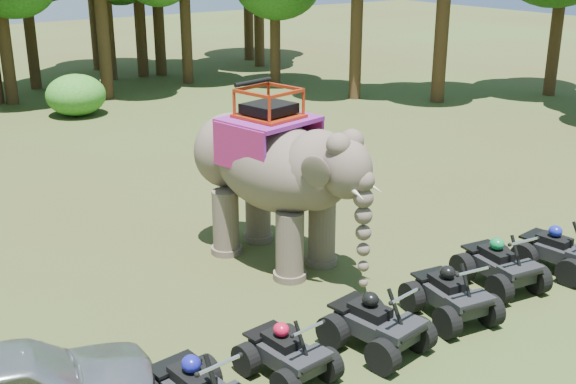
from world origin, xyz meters
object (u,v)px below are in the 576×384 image
elephant (273,175)px  atv_2 (377,316)px  atv_5 (560,244)px  atv_4 (501,259)px  atv_1 (287,346)px  atv_0 (198,384)px  atv_3 (451,288)px

elephant → atv_2: (-0.70, -4.26, -1.35)m
elephant → atv_5: size_ratio=2.82×
atv_4 → atv_5: size_ratio=1.03×
atv_1 → atv_5: (7.21, -0.11, 0.04)m
atv_4 → atv_1: bearing=-170.2°
elephant → atv_2: size_ratio=2.72×
atv_0 → atv_4: size_ratio=1.02×
atv_0 → atv_4: 7.30m
elephant → atv_4: 5.15m
atv_2 → atv_4: 3.75m
atv_2 → atv_3: size_ratio=1.03×
elephant → atv_3: size_ratio=2.79×
atv_0 → atv_2: atv_0 is taller
atv_0 → atv_3: bearing=-5.7°
elephant → atv_2: 4.52m
atv_4 → atv_2: bearing=-166.5°
atv_3 → atv_5: bearing=10.3°
atv_1 → atv_0: bearing=-179.3°
atv_0 → atv_4: (7.29, 0.34, -0.01)m
atv_2 → atv_5: 5.42m
atv_0 → atv_4: atv_0 is taller
atv_1 → atv_5: 7.21m
atv_0 → atv_5: size_ratio=1.04×
atv_0 → atv_5: atv_0 is taller
elephant → atv_4: size_ratio=2.75×
atv_0 → atv_3: atv_0 is taller
atv_3 → atv_4: bearing=18.9°
atv_3 → atv_5: size_ratio=1.01×
atv_0 → elephant: bearing=39.3°
atv_1 → atv_2: (1.79, -0.20, 0.07)m
elephant → atv_4: bearing=-64.2°
atv_2 → atv_3: (1.91, 0.01, -0.02)m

